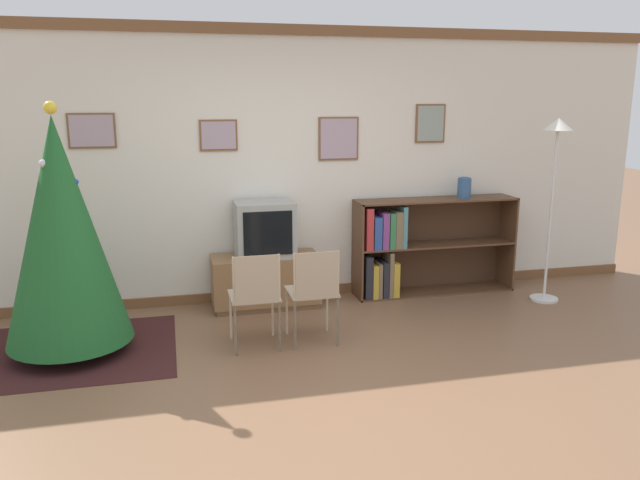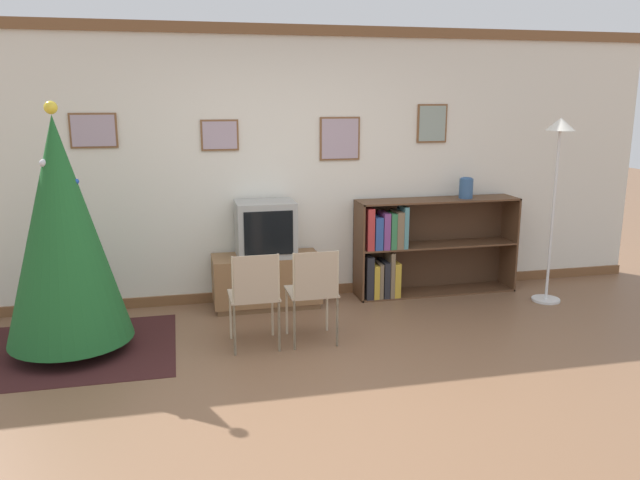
{
  "view_description": "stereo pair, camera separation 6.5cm",
  "coord_description": "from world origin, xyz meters",
  "px_view_note": "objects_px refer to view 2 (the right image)",
  "views": [
    {
      "loc": [
        -1.05,
        -3.87,
        2.03
      ],
      "look_at": [
        0.19,
        1.22,
        0.82
      ],
      "focal_mm": 35.0,
      "sensor_mm": 36.0,
      "label": 1
    },
    {
      "loc": [
        -0.99,
        -3.89,
        2.03
      ],
      "look_at": [
        0.19,
        1.22,
        0.82
      ],
      "focal_mm": 35.0,
      "sensor_mm": 36.0,
      "label": 2
    }
  ],
  "objects_px": {
    "folding_chair_left": "(255,294)",
    "folding_chair_right": "(313,290)",
    "tv_console": "(266,281)",
    "vase": "(466,188)",
    "television": "(265,229)",
    "bookshelf": "(407,249)",
    "standing_lamp": "(557,162)",
    "christmas_tree": "(62,232)"
  },
  "relations": [
    {
      "from": "folding_chair_left",
      "to": "folding_chair_right",
      "type": "xyz_separation_m",
      "value": [
        0.49,
        0.0,
        0.0
      ]
    },
    {
      "from": "tv_console",
      "to": "vase",
      "type": "height_order",
      "value": "vase"
    },
    {
      "from": "folding_chair_right",
      "to": "television",
      "type": "bearing_deg",
      "value": 103.02
    },
    {
      "from": "television",
      "to": "folding_chair_left",
      "type": "distance_m",
      "value": 1.12
    },
    {
      "from": "bookshelf",
      "to": "folding_chair_right",
      "type": "bearing_deg",
      "value": -138.24
    },
    {
      "from": "folding_chair_left",
      "to": "folding_chair_right",
      "type": "relative_size",
      "value": 1.0
    },
    {
      "from": "tv_console",
      "to": "bookshelf",
      "type": "height_order",
      "value": "bookshelf"
    },
    {
      "from": "bookshelf",
      "to": "vase",
      "type": "distance_m",
      "value": 0.88
    },
    {
      "from": "television",
      "to": "bookshelf",
      "type": "bearing_deg",
      "value": 2.19
    },
    {
      "from": "tv_console",
      "to": "folding_chair_right",
      "type": "relative_size",
      "value": 1.27
    },
    {
      "from": "vase",
      "to": "standing_lamp",
      "type": "distance_m",
      "value": 0.91
    },
    {
      "from": "tv_console",
      "to": "folding_chair_left",
      "type": "distance_m",
      "value": 1.1
    },
    {
      "from": "folding_chair_left",
      "to": "bookshelf",
      "type": "distance_m",
      "value": 2.05
    },
    {
      "from": "bookshelf",
      "to": "standing_lamp",
      "type": "height_order",
      "value": "standing_lamp"
    },
    {
      "from": "christmas_tree",
      "to": "standing_lamp",
      "type": "distance_m",
      "value": 4.52
    },
    {
      "from": "vase",
      "to": "folding_chair_left",
      "type": "bearing_deg",
      "value": -155.03
    },
    {
      "from": "folding_chair_right",
      "to": "standing_lamp",
      "type": "xyz_separation_m",
      "value": [
        2.55,
        0.57,
        0.93
      ]
    },
    {
      "from": "folding_chair_left",
      "to": "christmas_tree",
      "type": "bearing_deg",
      "value": 168.63
    },
    {
      "from": "bookshelf",
      "to": "vase",
      "type": "bearing_deg",
      "value": -1.45
    },
    {
      "from": "tv_console",
      "to": "vase",
      "type": "distance_m",
      "value": 2.27
    },
    {
      "from": "folding_chair_left",
      "to": "vase",
      "type": "xyz_separation_m",
      "value": [
        2.35,
        1.09,
        0.64
      ]
    },
    {
      "from": "christmas_tree",
      "to": "folding_chair_left",
      "type": "distance_m",
      "value": 1.58
    },
    {
      "from": "christmas_tree",
      "to": "tv_console",
      "type": "height_order",
      "value": "christmas_tree"
    },
    {
      "from": "folding_chair_right",
      "to": "standing_lamp",
      "type": "relative_size",
      "value": 0.45
    },
    {
      "from": "folding_chair_right",
      "to": "standing_lamp",
      "type": "distance_m",
      "value": 2.78
    },
    {
      "from": "tv_console",
      "to": "folding_chair_right",
      "type": "xyz_separation_m",
      "value": [
        0.24,
        -1.05,
        0.21
      ]
    },
    {
      "from": "christmas_tree",
      "to": "folding_chair_right",
      "type": "xyz_separation_m",
      "value": [
        1.95,
        -0.29,
        -0.52
      ]
    },
    {
      "from": "folding_chair_right",
      "to": "vase",
      "type": "height_order",
      "value": "vase"
    },
    {
      "from": "folding_chair_right",
      "to": "bookshelf",
      "type": "bearing_deg",
      "value": 41.76
    },
    {
      "from": "folding_chair_right",
      "to": "vase",
      "type": "bearing_deg",
      "value": 30.43
    },
    {
      "from": "bookshelf",
      "to": "television",
      "type": "bearing_deg",
      "value": -177.81
    },
    {
      "from": "tv_console",
      "to": "television",
      "type": "bearing_deg",
      "value": -90.0
    },
    {
      "from": "television",
      "to": "folding_chair_right",
      "type": "distance_m",
      "value": 1.12
    },
    {
      "from": "bookshelf",
      "to": "vase",
      "type": "xyz_separation_m",
      "value": [
        0.62,
        -0.02,
        0.62
      ]
    },
    {
      "from": "television",
      "to": "tv_console",
      "type": "bearing_deg",
      "value": 90.0
    },
    {
      "from": "television",
      "to": "vase",
      "type": "height_order",
      "value": "vase"
    },
    {
      "from": "standing_lamp",
      "to": "christmas_tree",
      "type": "bearing_deg",
      "value": -176.46
    },
    {
      "from": "folding_chair_right",
      "to": "standing_lamp",
      "type": "bearing_deg",
      "value": 12.65
    },
    {
      "from": "television",
      "to": "folding_chair_left",
      "type": "relative_size",
      "value": 0.69
    },
    {
      "from": "bookshelf",
      "to": "vase",
      "type": "relative_size",
      "value": 7.92
    },
    {
      "from": "folding_chair_right",
      "to": "tv_console",
      "type": "bearing_deg",
      "value": 102.99
    },
    {
      "from": "tv_console",
      "to": "standing_lamp",
      "type": "relative_size",
      "value": 0.57
    }
  ]
}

